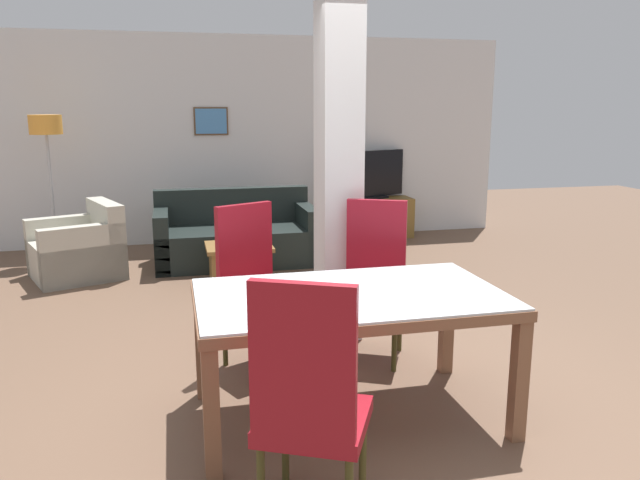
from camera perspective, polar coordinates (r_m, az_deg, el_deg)
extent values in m
plane|color=brown|center=(3.85, 2.65, -15.78)|extent=(18.00, 18.00, 0.00)
cube|color=silver|center=(8.47, -7.00, 9.07)|extent=(7.20, 0.06, 2.70)
cube|color=brown|center=(8.38, -9.93, 10.65)|extent=(0.44, 0.02, 0.36)
cube|color=#4C8CCC|center=(8.36, -9.93, 10.65)|extent=(0.40, 0.01, 0.32)
cube|color=silver|center=(4.79, 1.69, 6.76)|extent=(0.30, 0.38, 2.70)
cube|color=brown|center=(3.13, 5.23, -8.07)|extent=(1.75, 0.06, 0.06)
cube|color=brown|center=(4.01, 0.85, -3.44)|extent=(1.75, 0.06, 0.06)
cube|color=brown|center=(3.44, -10.96, -6.37)|extent=(0.06, 0.90, 0.06)
cube|color=brown|center=(3.88, 14.86, -4.42)|extent=(0.06, 0.90, 0.06)
cube|color=silver|center=(3.56, 2.77, -4.92)|extent=(1.73, 1.00, 0.01)
cube|color=brown|center=(3.16, -9.89, -15.48)|extent=(0.08, 0.08, 0.69)
cube|color=brown|center=(3.62, 17.73, -12.16)|extent=(0.08, 0.08, 0.69)
cube|color=brown|center=(4.00, -10.76, -9.39)|extent=(0.08, 0.08, 0.69)
cube|color=brown|center=(4.38, 11.50, -7.51)|extent=(0.08, 0.08, 0.69)
cube|color=maroon|center=(4.49, 4.72, -5.47)|extent=(0.62, 0.62, 0.07)
cube|color=maroon|center=(4.59, 5.17, -0.38)|extent=(0.41, 0.24, 0.66)
cylinder|color=#3F3C1A|center=(4.37, 6.81, -9.35)|extent=(0.04, 0.04, 0.41)
cylinder|color=#3F3C1A|center=(4.42, 1.85, -9.01)|extent=(0.04, 0.04, 0.41)
cylinder|color=#3F3C1A|center=(4.73, 7.30, -7.68)|extent=(0.04, 0.04, 0.41)
cylinder|color=#3F3C1A|center=(4.77, 2.72, -7.39)|extent=(0.04, 0.04, 0.41)
cube|color=maroon|center=(2.86, -0.51, -16.20)|extent=(0.62, 0.62, 0.07)
cube|color=maroon|center=(2.53, -1.60, -11.09)|extent=(0.41, 0.24, 0.66)
cylinder|color=#3F3C1A|center=(3.18, -3.19, -18.02)|extent=(0.04, 0.04, 0.41)
cylinder|color=#3F3C1A|center=(3.11, 3.93, -18.77)|extent=(0.04, 0.04, 0.41)
cube|color=maroon|center=(4.35, -5.35, -6.09)|extent=(0.61, 0.61, 0.07)
cube|color=maroon|center=(4.41, -6.91, -0.93)|extent=(0.42, 0.23, 0.66)
cylinder|color=#3F3C1A|center=(4.38, -1.80, -9.21)|extent=(0.04, 0.04, 0.41)
cylinder|color=#3F3C1A|center=(4.18, -6.02, -10.36)|extent=(0.04, 0.04, 0.41)
cylinder|color=#3F3C1A|center=(4.67, -4.63, -7.85)|extent=(0.04, 0.04, 0.41)
cylinder|color=#3F3C1A|center=(4.49, -8.69, -8.84)|extent=(0.04, 0.04, 0.41)
cube|color=black|center=(7.32, -7.65, -0.47)|extent=(1.83, 0.94, 0.42)
cube|color=black|center=(7.61, -8.04, 3.20)|extent=(1.83, 0.18, 0.41)
cube|color=black|center=(7.42, -1.25, 0.71)|extent=(0.16, 0.94, 0.65)
cube|color=black|center=(7.26, -14.25, 0.08)|extent=(0.16, 0.94, 0.65)
cube|color=#BCB9A7|center=(7.13, -21.38, -1.64)|extent=(1.09, 1.08, 0.40)
cube|color=#BCB9A7|center=(7.13, -19.01, 1.79)|extent=(0.47, 0.83, 0.39)
cube|color=#BCB9A7|center=(6.78, -20.77, -1.34)|extent=(0.84, 0.44, 0.62)
cube|color=#BCB9A7|center=(7.43, -22.06, -0.31)|extent=(0.84, 0.44, 0.62)
cube|color=brown|center=(6.39, -7.43, -0.61)|extent=(0.66, 0.55, 0.04)
cube|color=brown|center=(6.44, -7.38, -2.41)|extent=(0.58, 0.47, 0.38)
cylinder|color=#B2B7BC|center=(6.45, -8.81, 0.39)|extent=(0.08, 0.08, 0.16)
cylinder|color=#B2B7BC|center=(6.43, -8.84, 1.37)|extent=(0.03, 0.03, 0.06)
cylinder|color=#B7B7BC|center=(6.42, -8.85, 1.68)|extent=(0.04, 0.04, 0.01)
cube|color=olive|center=(8.69, 4.84, 2.03)|extent=(1.09, 0.40, 0.55)
cube|color=black|center=(8.64, 4.87, 3.91)|extent=(0.45, 0.33, 0.03)
cube|color=black|center=(8.60, 4.91, 6.07)|extent=(0.96, 0.41, 0.63)
cylinder|color=#B7B7BC|center=(8.08, -22.85, -1.57)|extent=(0.33, 0.33, 0.02)
cylinder|color=#B7B7BC|center=(7.95, -23.29, 3.60)|extent=(0.04, 0.04, 1.46)
cylinder|color=#F29E38|center=(7.89, -23.81, 9.64)|extent=(0.36, 0.36, 0.22)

